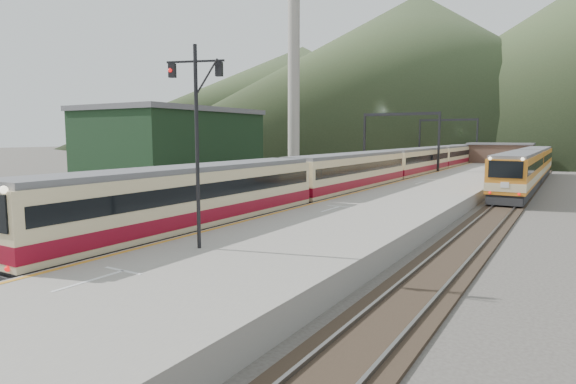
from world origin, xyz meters
The scene contains 16 objects.
track_main centered at (0.00, 40.00, 0.07)m, with size 2.60×200.00×0.23m.
track_far centered at (-5.00, 40.00, 0.07)m, with size 2.60×200.00×0.23m.
track_second centered at (11.50, 40.00, 0.07)m, with size 2.60×200.00×0.23m.
platform centered at (5.60, 38.00, 0.50)m, with size 8.00×100.00×1.00m, color gray.
gantry_near centered at (-2.85, 55.00, 5.59)m, with size 9.55×0.25×8.00m.
gantry_far centered at (-2.85, 80.00, 5.59)m, with size 9.55×0.25×8.00m.
warehouse centered at (-28.00, 42.00, 4.32)m, with size 14.50×20.50×8.60m.
smokestack centered at (-22.00, 62.00, 15.00)m, with size 1.80×1.80×30.00m, color #9E998E.
station_shed centered at (5.60, 78.00, 2.57)m, with size 9.40×4.40×3.10m.
hill_a centered at (-40.00, 190.00, 30.00)m, with size 180.00×180.00×60.00m, color #334226.
hill_d centered at (-120.00, 240.00, 27.50)m, with size 200.00×200.00×55.00m, color #334226.
main_train centered at (0.00, 43.15, 1.92)m, with size 2.76×75.82×3.37m.
second_train centered at (11.50, 52.92, 1.91)m, with size 2.75×37.48×3.36m.
signal_mast centered at (3.78, 10.77, 5.51)m, with size 2.11×0.82×7.44m.
short_signal_b centered at (-2.06, 29.92, 1.46)m, with size 0.27×0.24×2.27m.
short_signal_c centered at (-6.91, 19.74, 1.46)m, with size 0.26×0.22×2.27m.
Camera 1 is at (15.71, -2.67, 5.18)m, focal length 30.00 mm.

